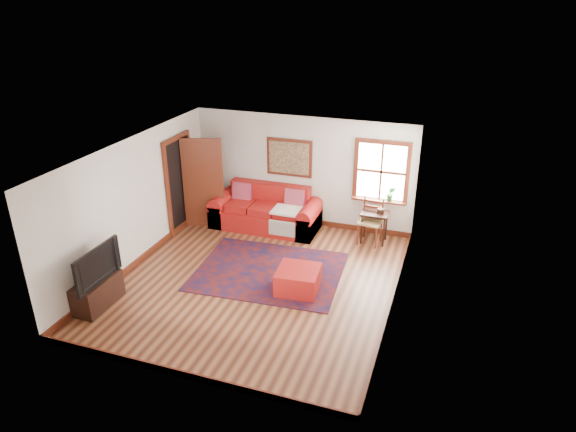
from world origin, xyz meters
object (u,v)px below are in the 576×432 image
at_px(red_ottoman, 298,280).
at_px(side_table, 375,218).
at_px(red_leather_sofa, 266,214).
at_px(ladder_back_chair, 371,219).
at_px(media_cabinet, 98,293).

bearing_deg(red_ottoman, side_table, 63.19).
distance_m(red_leather_sofa, ladder_back_chair, 2.39).
bearing_deg(media_cabinet, ladder_back_chair, 44.61).
bearing_deg(red_leather_sofa, media_cabinet, -112.01).
bearing_deg(red_leather_sofa, ladder_back_chair, -0.10).
relative_size(red_leather_sofa, ladder_back_chair, 2.44).
bearing_deg(media_cabinet, red_leather_sofa, 67.99).
bearing_deg(red_ottoman, media_cabinet, -158.16).
bearing_deg(media_cabinet, red_ottoman, 27.02).
bearing_deg(red_ottoman, ladder_back_chair, 64.44).
distance_m(red_ottoman, ladder_back_chair, 2.50).
xyz_separation_m(red_leather_sofa, red_ottoman, (1.51, -2.33, -0.10)).
distance_m(ladder_back_chair, media_cabinet, 5.56).
distance_m(red_leather_sofa, side_table, 2.46).
bearing_deg(side_table, red_ottoman, -111.63).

